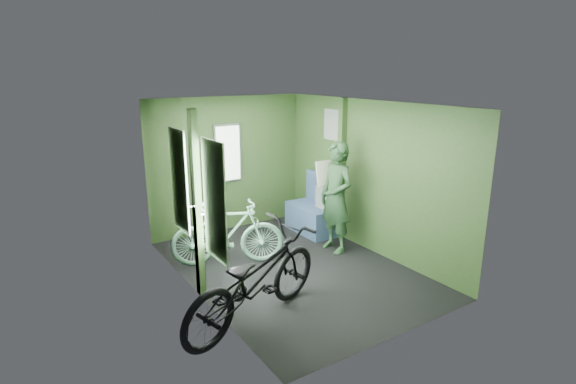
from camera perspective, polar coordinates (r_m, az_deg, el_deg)
name	(u,v)px	position (r m, az deg, el deg)	size (l,w,h in m)	color
room	(288,169)	(6.01, 0.02, 2.91)	(4.00, 4.02, 2.31)	black
bicycle_black	(256,323)	(5.22, -4.08, -16.25)	(0.71, 2.04, 1.07)	black
bicycle_mint	(229,265)	(6.63, -7.54, -9.12)	(0.45, 1.61, 0.97)	#7CB89B
passenger	(336,198)	(6.83, 6.11, -0.71)	(0.41, 0.66, 1.70)	#284A2B
waste_box	(328,209)	(7.59, 5.11, -2.19)	(0.26, 0.37, 0.90)	gray
bench_seat	(314,215)	(7.77, 3.26, -2.94)	(0.54, 0.95, 1.00)	navy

